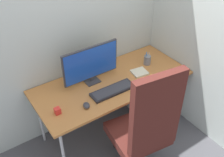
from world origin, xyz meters
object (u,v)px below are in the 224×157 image
Objects in this scene: office_chair at (146,127)px; monitor at (91,64)px; pen_holder at (147,60)px; filing_cabinet at (152,91)px; desk_clamp_accessory at (57,111)px; mouse at (86,105)px; keyboard at (113,90)px; notebook at (139,72)px.

office_chair is 0.84m from monitor.
office_chair is at bearing -130.77° from pen_holder.
office_chair is 2.19× the size of filing_cabinet.
desk_clamp_accessory is (-0.58, 0.55, 0.07)m from office_chair.
mouse is at bearing -165.58° from pen_holder.
keyboard is at bearing -162.66° from pen_holder.
office_chair reaches higher than monitor.
office_chair reaches higher than notebook.
mouse is 0.97m from pen_holder.
desk_clamp_accessory is at bearing -177.27° from mouse.
office_chair is 0.53m from keyboard.
keyboard is 5.57× the size of mouse.
desk_clamp_accessory is at bearing -174.93° from filing_cabinet.
pen_holder is at bearing 7.88° from desk_clamp_accessory.
notebook is 1.01m from desk_clamp_accessory.
mouse is 0.27m from desk_clamp_accessory.
office_chair is at bearing -91.31° from keyboard.
pen_holder is at bearing -6.07° from monitor.
monitor is at bearing 25.46° from desk_clamp_accessory.
filing_cabinet is 1.13m from mouse.
mouse is at bearing -171.08° from keyboard.
mouse is 0.51× the size of notebook.
pen_holder is 2.58× the size of desk_clamp_accessory.
monitor is at bearing 95.45° from office_chair.
keyboard is 7.76× the size of desk_clamp_accessory.
office_chair is 0.76m from notebook.
mouse is at bearing 124.06° from office_chair.
mouse is 0.77m from notebook.
mouse is at bearing -127.95° from monitor.
desk_clamp_accessory reaches higher than filing_cabinet.
monitor is (-0.08, 0.79, 0.26)m from office_chair.
filing_cabinet is at bearing 29.71° from mouse.
keyboard is at bearing -158.43° from notebook.
monitor is (-0.78, 0.13, 0.63)m from filing_cabinet.
office_chair is 0.95m from pen_holder.
notebook is (0.43, 0.63, 0.05)m from office_chair.
monitor is 3.99× the size of pen_holder.
filing_cabinet is 0.82m from keyboard.
desk_clamp_accessory reaches higher than mouse.
pen_holder is (0.69, -0.07, -0.17)m from monitor.
desk_clamp_accessory reaches higher than keyboard.
notebook is 2.72× the size of desk_clamp_accessory.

